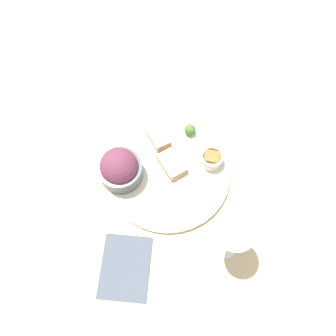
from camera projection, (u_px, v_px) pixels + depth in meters
ground_plane at (168, 173)px, 0.91m from camera, size 4.00×4.00×0.00m
dinner_plate at (168, 172)px, 0.91m from camera, size 0.34×0.34×0.01m
salad_bowl at (120, 168)px, 0.86m from camera, size 0.12×0.12×0.10m
sauce_ramekin at (211, 158)px, 0.89m from camera, size 0.06×0.06×0.04m
cheese_toast_near at (171, 164)px, 0.89m from camera, size 0.10×0.08×0.03m
cheese_toast_far at (158, 137)px, 0.93m from camera, size 0.09×0.08×0.03m
wine_glass at (232, 236)px, 0.73m from camera, size 0.09×0.09×0.17m
garnish at (190, 130)px, 0.93m from camera, size 0.03×0.03×0.03m
napkin at (125, 267)px, 0.81m from camera, size 0.18×0.20×0.01m
fork at (237, 111)px, 0.99m from camera, size 0.16×0.10×0.01m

